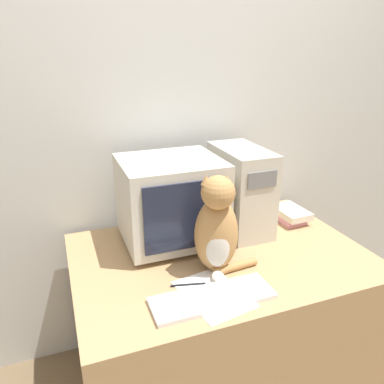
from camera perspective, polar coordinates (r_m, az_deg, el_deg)
The scene contains 9 objects.
wall_back at distance 2.00m, azimuth -1.48°, elevation 10.15°, with size 7.00×0.05×2.50m.
desk at distance 1.94m, azimuth 4.03°, elevation -18.98°, with size 1.31×0.89×0.76m.
crt_monitor at distance 1.74m, azimuth -3.21°, elevation -1.33°, with size 0.45×0.41×0.41m.
computer_tower at distance 1.88m, azimuth 7.40°, elevation 0.35°, with size 0.21×0.39×0.42m.
keyboard at distance 1.44m, azimuth 3.15°, elevation -15.79°, with size 0.46×0.16×0.02m.
cat at distance 1.51m, azimuth 3.82°, elevation -5.58°, with size 0.28×0.23×0.43m.
book_stack at distance 2.08m, azimuth 14.66°, elevation -3.32°, with size 0.15×0.21×0.07m.
pen at distance 1.51m, azimuth -0.59°, elevation -13.94°, with size 0.14×0.04×0.01m.
paper_sheet at distance 1.47m, azimuth 3.26°, elevation -15.25°, with size 0.26×0.33×0.00m.
Camera 1 is at (-0.65, -0.90, 1.63)m, focal length 35.00 mm.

